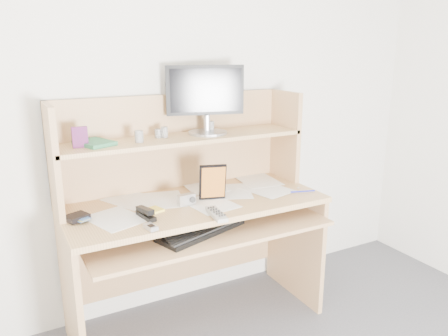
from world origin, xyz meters
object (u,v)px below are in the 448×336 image
keyboard (201,229)px  desk (190,206)px  monitor (206,97)px  game_case (213,182)px  tv_remote (216,214)px

keyboard → desk: bearing=60.0°
keyboard → monitor: 0.75m
game_case → keyboard: bearing=-117.4°
keyboard → monitor: size_ratio=1.16×
desk → keyboard: size_ratio=2.78×
tv_remote → monitor: (0.16, 0.44, 0.52)m
tv_remote → game_case: (0.09, 0.22, 0.09)m
keyboard → game_case: bearing=27.9°
desk → tv_remote: bearing=-90.9°
keyboard → tv_remote: bearing=-74.2°
monitor → game_case: bearing=-92.8°
desk → game_case: size_ratio=6.91×
keyboard → monitor: bearing=41.8°
desk → keyboard: bearing=-101.6°
monitor → tv_remote: bearing=-95.0°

